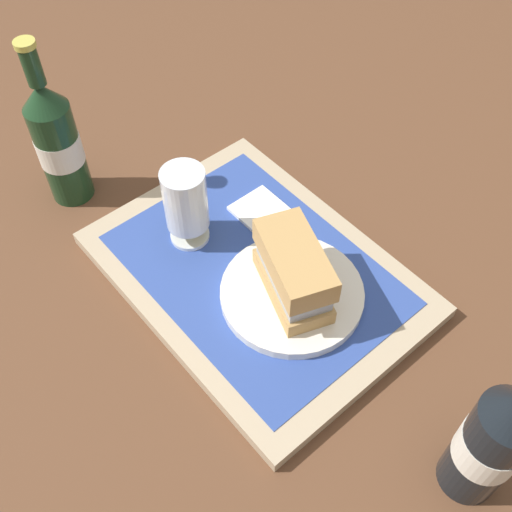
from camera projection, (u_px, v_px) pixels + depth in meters
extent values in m
plane|color=brown|center=(256.00, 278.00, 0.86)|extent=(3.00, 3.00, 0.00)
cube|color=tan|center=(256.00, 274.00, 0.85)|extent=(0.44, 0.32, 0.02)
cube|color=#2D4793|center=(256.00, 269.00, 0.84)|extent=(0.38, 0.27, 0.00)
cylinder|color=silver|center=(292.00, 293.00, 0.81)|extent=(0.19, 0.19, 0.01)
cube|color=tan|center=(293.00, 285.00, 0.79)|extent=(0.14, 0.11, 0.02)
cube|color=#9EA3A8|center=(293.00, 276.00, 0.78)|extent=(0.13, 0.09, 0.02)
cube|color=silver|center=(294.00, 270.00, 0.77)|extent=(0.12, 0.09, 0.01)
sphere|color=#47932D|center=(279.00, 236.00, 0.79)|extent=(0.04, 0.04, 0.04)
cube|color=tan|center=(295.00, 260.00, 0.75)|extent=(0.14, 0.11, 0.04)
cylinder|color=silver|center=(190.00, 235.00, 0.87)|extent=(0.06, 0.06, 0.01)
cylinder|color=silver|center=(189.00, 228.00, 0.86)|extent=(0.01, 0.01, 0.02)
cylinder|color=silver|center=(185.00, 199.00, 0.82)|extent=(0.06, 0.06, 0.09)
cylinder|color=gold|center=(186.00, 208.00, 0.83)|extent=(0.06, 0.06, 0.06)
cylinder|color=white|center=(184.00, 191.00, 0.80)|extent=(0.05, 0.05, 0.01)
cube|color=white|center=(264.00, 214.00, 0.90)|extent=(0.09, 0.07, 0.01)
cylinder|color=#19381E|center=(61.00, 153.00, 0.89)|extent=(0.06, 0.06, 0.17)
cylinder|color=silver|center=(60.00, 149.00, 0.89)|extent=(0.07, 0.07, 0.05)
cone|color=#19381E|center=(42.00, 96.00, 0.82)|extent=(0.06, 0.06, 0.04)
cylinder|color=#19381E|center=(32.00, 66.00, 0.78)|extent=(0.02, 0.02, 0.05)
cylinder|color=#BFB74C|center=(24.00, 44.00, 0.75)|extent=(0.03, 0.03, 0.01)
cylinder|color=black|center=(488.00, 448.00, 0.62)|extent=(0.06, 0.06, 0.17)
cylinder|color=silver|center=(490.00, 445.00, 0.62)|extent=(0.07, 0.07, 0.05)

